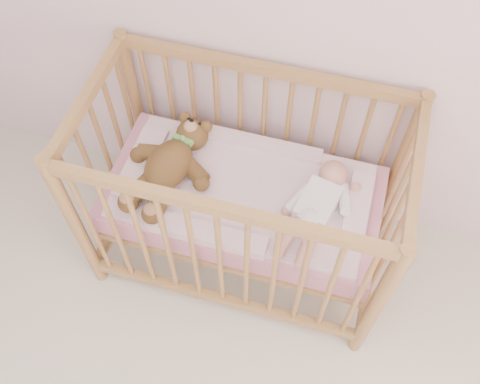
% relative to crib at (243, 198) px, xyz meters
% --- Properties ---
extents(crib, '(1.36, 0.76, 1.00)m').
position_rel_crib_xyz_m(crib, '(0.00, 0.00, 0.00)').
color(crib, '#A98147').
rests_on(crib, floor).
extents(mattress, '(1.22, 0.62, 0.13)m').
position_rel_crib_xyz_m(mattress, '(0.00, 0.00, -0.01)').
color(mattress, pink).
rests_on(mattress, crib).
extents(blanket, '(1.10, 0.58, 0.06)m').
position_rel_crib_xyz_m(blanket, '(0.00, 0.00, 0.06)').
color(blanket, pink).
rests_on(blanket, mattress).
extents(baby, '(0.38, 0.60, 0.13)m').
position_rel_crib_xyz_m(baby, '(0.33, -0.02, 0.14)').
color(baby, white).
rests_on(baby, blanket).
extents(teddy_bear, '(0.53, 0.66, 0.16)m').
position_rel_crib_xyz_m(teddy_bear, '(-0.33, -0.02, 0.15)').
color(teddy_bear, brown).
rests_on(teddy_bear, blanket).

